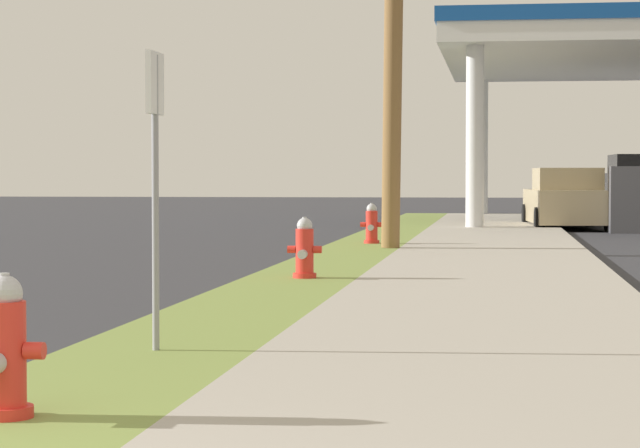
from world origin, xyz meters
The scene contains 6 objects.
fire_hydrant_nearest centered at (0.60, 2.68, 0.45)m, with size 0.42×0.38×0.74m.
fire_hydrant_second centered at (0.76, 11.94, 0.45)m, with size 0.42×0.38×0.74m.
fire_hydrant_third centered at (0.77, 20.19, 0.45)m, with size 0.42×0.37×0.74m.
street_sign_post centered at (0.69, 5.30, 1.63)m, with size 0.05×0.36×2.12m.
car_tan_by_near_pump centered at (4.83, 30.44, 0.72)m, with size 2.22×4.62×1.57m.
truck_black_at_forecourt centered at (7.11, 34.26, 0.91)m, with size 2.35×5.49×1.97m.
Camera 1 is at (3.11, -3.64, 1.36)m, focal length 72.75 mm.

